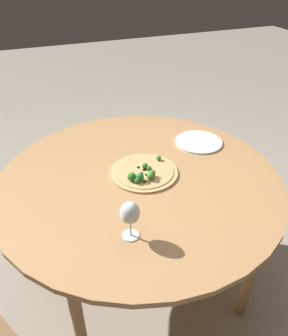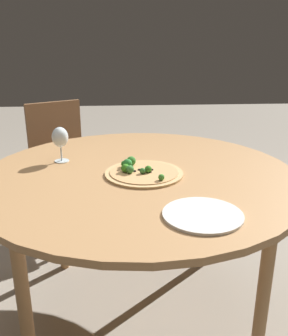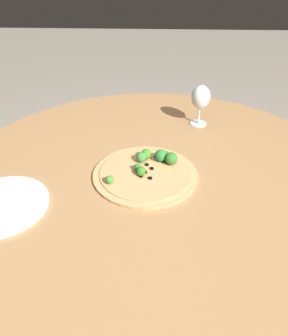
{
  "view_description": "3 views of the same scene",
  "coord_description": "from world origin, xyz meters",
  "px_view_note": "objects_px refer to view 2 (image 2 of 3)",
  "views": [
    {
      "loc": [
        -0.46,
        -1.23,
        1.71
      ],
      "look_at": [
        0.03,
        0.02,
        0.79
      ],
      "focal_mm": 35.0,
      "sensor_mm": 36.0,
      "label": 1
    },
    {
      "loc": [
        1.54,
        -0.08,
        1.33
      ],
      "look_at": [
        0.03,
        0.02,
        0.79
      ],
      "focal_mm": 40.0,
      "sensor_mm": 36.0,
      "label": 2
    },
    {
      "loc": [
        -0.0,
        0.88,
        1.39
      ],
      "look_at": [
        0.03,
        0.02,
        0.79
      ],
      "focal_mm": 35.0,
      "sensor_mm": 36.0,
      "label": 3
    }
  ],
  "objects_px": {
    "wine_glass": "(60,138)",
    "plate_near": "(203,215)",
    "pizza": "(142,172)",
    "chair": "(62,164)"
  },
  "relations": [
    {
      "from": "chair",
      "to": "pizza",
      "type": "xyz_separation_m",
      "value": [
        0.96,
        0.49,
        0.28
      ]
    },
    {
      "from": "wine_glass",
      "to": "pizza",
      "type": "bearing_deg",
      "value": 61.45
    },
    {
      "from": "pizza",
      "to": "wine_glass",
      "type": "bearing_deg",
      "value": -118.55
    },
    {
      "from": "chair",
      "to": "plate_near",
      "type": "relative_size",
      "value": 3.36
    },
    {
      "from": "wine_glass",
      "to": "chair",
      "type": "bearing_deg",
      "value": -170.94
    },
    {
      "from": "chair",
      "to": "pizza",
      "type": "relative_size",
      "value": 2.67
    },
    {
      "from": "wine_glass",
      "to": "plate_near",
      "type": "distance_m",
      "value": 0.83
    },
    {
      "from": "chair",
      "to": "wine_glass",
      "type": "xyz_separation_m",
      "value": [
        0.76,
        0.12,
        0.39
      ]
    },
    {
      "from": "chair",
      "to": "pizza",
      "type": "height_order",
      "value": "chair"
    },
    {
      "from": "plate_near",
      "to": "pizza",
      "type": "bearing_deg",
      "value": -156.69
    }
  ]
}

